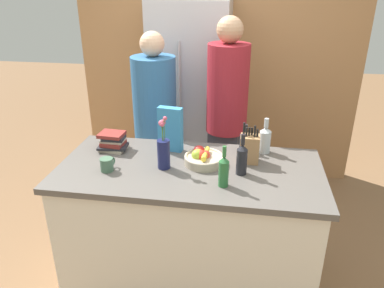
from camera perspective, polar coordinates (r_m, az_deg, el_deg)
name	(u,v)px	position (r m, az deg, el deg)	size (l,w,h in m)	color
ground_plane	(190,278)	(2.97, -0.32, -19.74)	(14.00, 14.00, 0.00)	brown
kitchen_island	(190,226)	(2.66, -0.35, -12.46)	(1.71, 0.81, 0.93)	silver
back_wall_wood	(217,56)	(4.01, 3.88, 13.19)	(2.91, 0.12, 2.60)	#AD7A4C
refrigerator	(191,99)	(3.77, -0.18, 6.92)	(0.74, 0.62, 1.88)	#B7B7BC
fruit_bowl	(203,158)	(2.45, 1.70, -2.08)	(0.26, 0.26, 0.10)	tan
knife_block	(250,148)	(2.48, 8.76, -0.66)	(0.12, 0.11, 0.27)	#A87A4C
flower_vase	(164,151)	(2.37, -4.36, -1.03)	(0.08, 0.08, 0.35)	#191E4C
cereal_box	(170,129)	(2.60, -3.31, 2.26)	(0.18, 0.09, 0.32)	teal
coffee_mug	(107,164)	(2.42, -12.81, -3.05)	(0.08, 0.11, 0.09)	#42664C
book_stack	(113,142)	(2.70, -11.95, 0.35)	(0.21, 0.17, 0.13)	#B7A88E
bottle_oil	(224,171)	(2.17, 4.84, -4.05)	(0.06, 0.06, 0.26)	#286633
bottle_vinegar	(265,139)	(2.63, 11.07, 0.73)	(0.08, 0.08, 0.25)	#B2BCC1
bottle_wine	(242,159)	(2.31, 7.61, -2.21)	(0.07, 0.07, 0.27)	black
bottle_water	(245,141)	(2.63, 8.06, 0.50)	(0.08, 0.08, 0.20)	black
person_at_sink	(155,121)	(3.18, -5.60, 3.46)	(0.36, 0.36, 1.68)	#383842
person_in_blue	(227,113)	(3.14, 5.30, 4.67)	(0.34, 0.34, 1.79)	#383842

